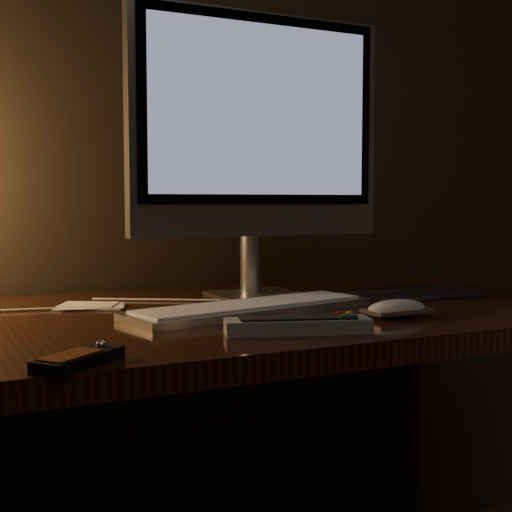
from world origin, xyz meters
name	(u,v)px	position (x,y,z in m)	size (l,w,h in m)	color
desk	(173,374)	(0.00, 1.93, 0.62)	(1.60, 0.75, 0.75)	#33160B
monitor	(258,131)	(0.21, 1.98, 1.10)	(0.56, 0.16, 0.59)	silver
keyboard	(251,308)	(0.11, 1.81, 0.76)	(0.48, 0.13, 0.02)	silver
mousepad	(410,293)	(0.53, 1.89, 0.75)	(0.26, 0.21, 0.00)	black
mouse	(397,311)	(0.31, 1.64, 0.76)	(0.12, 0.06, 0.02)	white
media_remote	(79,359)	(-0.27, 1.52, 0.76)	(0.13, 0.12, 0.02)	black
tv_remote	(298,325)	(0.09, 1.59, 0.76)	(0.23, 0.12, 0.03)	#999C9E
papers	(90,306)	(-0.14, 1.99, 0.75)	(0.13, 0.08, 0.01)	white
cable	(89,306)	(-0.14, 2.00, 0.75)	(0.00, 0.00, 0.55)	white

